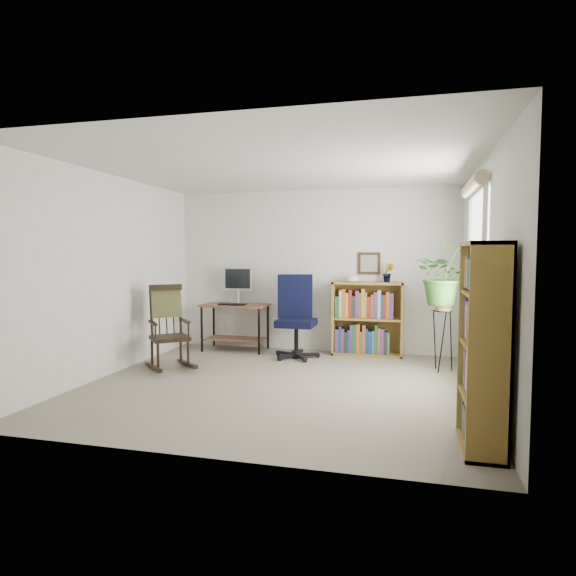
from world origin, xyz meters
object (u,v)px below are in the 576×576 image
(desk, at_px, (235,327))
(low_bookshelf, at_px, (367,319))
(office_chair, at_px, (296,316))
(tall_bookshelf, at_px, (483,346))
(rocking_chair, at_px, (170,326))

(desk, height_order, low_bookshelf, low_bookshelf)
(office_chair, relative_size, tall_bookshelf, 0.77)
(office_chair, relative_size, low_bookshelf, 1.12)
(rocking_chair, relative_size, low_bookshelf, 1.02)
(desk, height_order, office_chair, office_chair)
(desk, height_order, tall_bookshelf, tall_bookshelf)
(tall_bookshelf, bearing_deg, office_chair, 127.07)
(desk, relative_size, office_chair, 0.82)
(desk, distance_m, low_bookshelf, 1.98)
(rocking_chair, bearing_deg, tall_bookshelf, -66.68)
(office_chair, height_order, low_bookshelf, office_chair)
(office_chair, xyz_separation_m, low_bookshelf, (0.94, 0.44, -0.06))
(desk, distance_m, rocking_chair, 1.38)
(desk, bearing_deg, rocking_chair, -106.78)
(office_chair, xyz_separation_m, rocking_chair, (-1.41, -0.99, -0.05))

